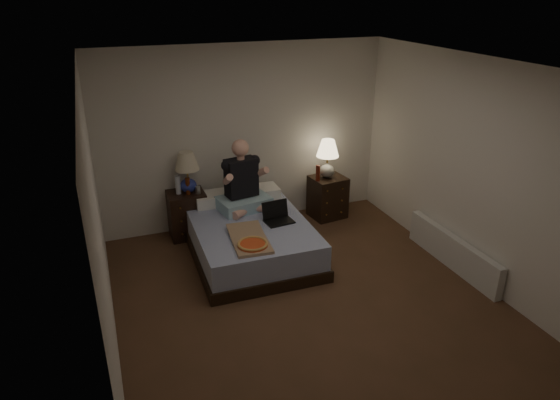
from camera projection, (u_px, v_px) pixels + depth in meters
name	position (u px, v px, depth m)	size (l,w,h in m)	color
floor	(309.00, 303.00, 5.41)	(4.00, 4.50, 0.00)	brown
ceiling	(316.00, 67.00, 4.42)	(4.00, 4.50, 0.00)	white
wall_back	(245.00, 137.00, 6.85)	(4.00, 2.50, 0.00)	silver
wall_front	(466.00, 335.00, 2.99)	(4.00, 2.50, 0.00)	silver
wall_left	(99.00, 229.00, 4.27)	(4.50, 2.50, 0.00)	silver
wall_right	(476.00, 172.00, 5.57)	(4.50, 2.50, 0.00)	silver
bed	(250.00, 238.00, 6.28)	(1.38, 1.84, 0.46)	#5161A3
nightstand_left	(187.00, 214.00, 6.75)	(0.49, 0.44, 0.63)	black
nightstand_right	(328.00, 197.00, 7.31)	(0.47, 0.43, 0.62)	black
lamp_left	(187.00, 172.00, 6.53)	(0.32, 0.32, 0.56)	navy
lamp_right	(327.00, 159.00, 7.08)	(0.32, 0.32, 0.56)	gray
water_bottle	(178.00, 185.00, 6.54)	(0.07, 0.07, 0.25)	silver
soda_can	(198.00, 190.00, 6.57)	(0.07, 0.07, 0.10)	#B1B1AC
beer_bottle_left	(188.00, 186.00, 6.53)	(0.06, 0.06, 0.23)	#5B240D
beer_bottle_right	(318.00, 173.00, 7.02)	(0.06, 0.06, 0.23)	#5F1A0D
person	(243.00, 175.00, 6.38)	(0.66, 0.52, 0.93)	black
laptop	(279.00, 213.00, 6.14)	(0.34, 0.28, 0.24)	black
pizza_box	(253.00, 245.00, 5.57)	(0.40, 0.76, 0.08)	tan
radiator	(453.00, 252.00, 6.04)	(0.10, 1.60, 0.40)	silver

